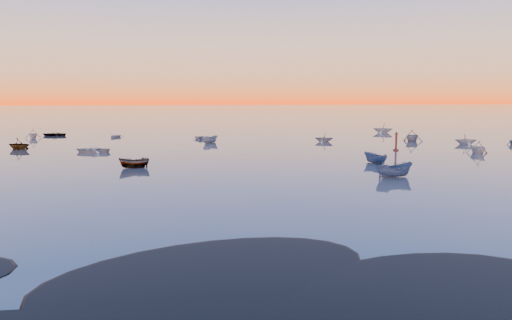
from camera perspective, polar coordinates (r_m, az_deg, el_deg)
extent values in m
plane|color=#655B54|center=(121.72, -6.02, 3.64)|extent=(600.00, 600.00, 0.00)
imported|color=#3B5171|center=(50.03, 15.50, -1.92)|extent=(2.57, 4.31, 1.40)
imported|color=beige|center=(74.96, 24.01, 0.73)|extent=(3.77, 1.73, 1.31)
cylinder|color=#4A150F|center=(74.51, 15.69, 1.09)|extent=(0.80, 0.80, 0.27)
cylinder|color=#4A150F|center=(74.40, 15.72, 1.94)|extent=(0.29, 0.29, 2.32)
cone|color=#4A150F|center=(74.29, 15.76, 3.00)|extent=(0.53, 0.53, 0.45)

